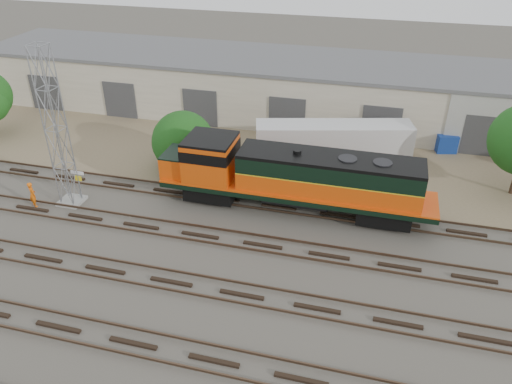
% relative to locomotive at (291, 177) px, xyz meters
% --- Properties ---
extents(ground, '(140.00, 140.00, 0.00)m').
position_rel_locomotive_xyz_m(ground, '(-4.75, -6.00, -2.47)').
color(ground, '#47423A').
rests_on(ground, ground).
extents(dirt_strip, '(80.00, 16.00, 0.02)m').
position_rel_locomotive_xyz_m(dirt_strip, '(-4.75, 9.00, -2.46)').
color(dirt_strip, '#726047').
rests_on(dirt_strip, ground).
extents(tracks, '(80.00, 20.40, 0.28)m').
position_rel_locomotive_xyz_m(tracks, '(-4.75, -9.00, -2.40)').
color(tracks, black).
rests_on(tracks, ground).
extents(warehouse, '(58.40, 10.40, 5.30)m').
position_rel_locomotive_xyz_m(warehouse, '(-4.71, 16.98, 0.18)').
color(warehouse, beige).
rests_on(warehouse, ground).
extents(locomotive, '(18.04, 3.17, 4.34)m').
position_rel_locomotive_xyz_m(locomotive, '(0.00, 0.00, 0.00)').
color(locomotive, black).
rests_on(locomotive, tracks).
extents(signal_tower, '(1.59, 1.59, 10.78)m').
position_rel_locomotive_xyz_m(signal_tower, '(-14.71, -2.98, 2.76)').
color(signal_tower, gray).
rests_on(signal_tower, ground).
extents(sign_post, '(0.96, 0.07, 2.35)m').
position_rel_locomotive_xyz_m(sign_post, '(-14.11, -2.61, -0.83)').
color(sign_post, gray).
rests_on(sign_post, ground).
extents(worker, '(0.79, 0.73, 1.81)m').
position_rel_locomotive_xyz_m(worker, '(-16.86, -4.04, -1.57)').
color(worker, '#EA5F0D').
rests_on(worker, ground).
extents(semi_trailer, '(11.89, 5.27, 3.60)m').
position_rel_locomotive_xyz_m(semi_trailer, '(2.15, 6.91, -0.21)').
color(semi_trailer, silver).
rests_on(semi_trailer, ground).
extents(dumpster_blue, '(1.92, 1.85, 1.50)m').
position_rel_locomotive_xyz_m(dumpster_blue, '(10.58, 12.17, -1.72)').
color(dumpster_blue, navy).
rests_on(dumpster_blue, ground).
extents(tree_mid, '(4.98, 4.74, 4.74)m').
position_rel_locomotive_xyz_m(tree_mid, '(-8.93, 3.83, -0.51)').
color(tree_mid, '#382619').
rests_on(tree_mid, ground).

